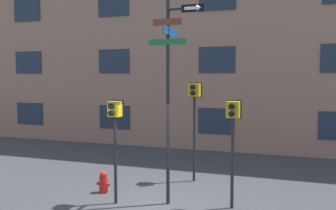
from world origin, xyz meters
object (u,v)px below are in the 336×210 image
object	(u,v)px
street_sign_pole	(170,82)
pedestrian_signal_across	(194,104)
pedestrian_signal_right	(233,124)
fire_hydrant	(104,182)
pedestrian_signal_left	(115,124)

from	to	relation	value
street_sign_pole	pedestrian_signal_across	size ratio (longest dim) A/B	1.68
pedestrian_signal_right	fire_hydrant	xyz separation A→B (m)	(-3.54, 0.06, -1.77)
fire_hydrant	pedestrian_signal_across	bearing A→B (deg)	42.95
pedestrian_signal_right	street_sign_pole	bearing A→B (deg)	-171.92
pedestrian_signal_left	pedestrian_signal_right	xyz separation A→B (m)	(2.82, 0.62, 0.03)
pedestrian_signal_right	pedestrian_signal_across	size ratio (longest dim) A/B	0.87
fire_hydrant	pedestrian_signal_right	bearing A→B (deg)	-1.04
pedestrian_signal_left	fire_hydrant	distance (m)	2.00
street_sign_pole	pedestrian_signal_across	xyz separation A→B (m)	(0.02, 2.19, -0.67)
street_sign_pole	pedestrian_signal_left	bearing A→B (deg)	-162.90
pedestrian_signal_left	pedestrian_signal_across	world-z (taller)	pedestrian_signal_across
street_sign_pole	pedestrian_signal_left	distance (m)	1.71
pedestrian_signal_across	pedestrian_signal_right	bearing A→B (deg)	-53.02
pedestrian_signal_left	pedestrian_signal_across	size ratio (longest dim) A/B	0.86
pedestrian_signal_right	pedestrian_signal_across	distance (m)	2.49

